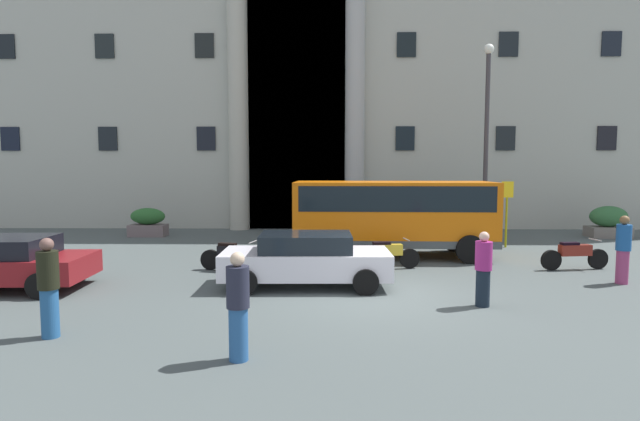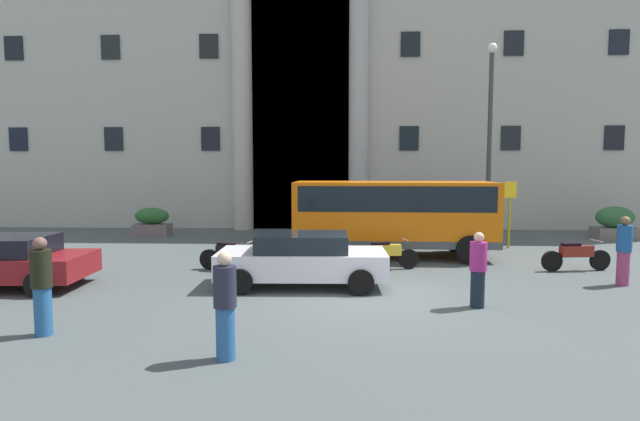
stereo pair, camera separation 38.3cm
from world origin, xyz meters
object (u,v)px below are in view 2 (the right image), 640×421
object	(u,v)px
motorcycle_near_kerb	(385,254)
scooter_by_planter	(575,255)
hedge_planter_east	(152,222)
pedestrian_man_red_shirt	(478,270)
hedge_planter_far_west	(448,219)
pedestrian_woman_with_bag	(624,251)
orange_minibus	(393,212)
parked_estate_mid	(302,259)
motorcycle_far_end	(230,255)
pedestrian_child_trailing	(225,306)
lamppost_plaza_centre	(490,128)
parked_sedan_far	(3,261)
pedestrian_woman_dark_dress	(42,286)
bus_stop_sign	(510,207)
hedge_planter_entrance_left	(615,223)

from	to	relation	value
motorcycle_near_kerb	scooter_by_planter	xyz separation A→B (m)	(5.51, 0.03, 0.00)
hedge_planter_east	pedestrian_man_red_shirt	world-z (taller)	pedestrian_man_red_shirt
hedge_planter_far_west	pedestrian_woman_with_bag	world-z (taller)	pedestrian_woman_with_bag
hedge_planter_east	pedestrian_man_red_shirt	xyz separation A→B (m)	(11.25, -10.84, 0.22)
hedge_planter_far_west	orange_minibus	bearing A→B (deg)	-119.66
parked_estate_mid	pedestrian_woman_with_bag	world-z (taller)	pedestrian_woman_with_bag
motorcycle_near_kerb	motorcycle_far_end	distance (m)	4.52
hedge_planter_far_west	motorcycle_far_end	world-z (taller)	hedge_planter_far_west
pedestrian_child_trailing	lamppost_plaza_centre	bearing A→B (deg)	-127.89
pedestrian_man_red_shirt	parked_sedan_far	bearing A→B (deg)	-33.34
motorcycle_far_end	lamppost_plaza_centre	world-z (taller)	lamppost_plaza_centre
scooter_by_planter	pedestrian_child_trailing	world-z (taller)	pedestrian_child_trailing
parked_sedan_far	scooter_by_planter	distance (m)	15.47
motorcycle_far_end	pedestrian_man_red_shirt	xyz separation A→B (m)	(6.16, -3.57, 0.36)
parked_estate_mid	motorcycle_far_end	world-z (taller)	parked_estate_mid
pedestrian_woman_dark_dress	pedestrian_woman_with_bag	size ratio (longest dim) A/B	1.00
bus_stop_sign	pedestrian_man_red_shirt	xyz separation A→B (m)	(-3.32, -8.06, -0.72)
orange_minibus	parked_estate_mid	bearing A→B (deg)	-121.09
parked_sedan_far	motorcycle_far_end	size ratio (longest dim) A/B	2.07
hedge_planter_east	motorcycle_near_kerb	bearing A→B (deg)	-35.77
hedge_planter_entrance_left	scooter_by_planter	xyz separation A→B (m)	(-4.82, -6.92, -0.19)
lamppost_plaza_centre	hedge_planter_entrance_left	bearing A→B (deg)	14.23
parked_estate_mid	motorcycle_near_kerb	bearing A→B (deg)	41.95
hedge_planter_east	pedestrian_child_trailing	xyz separation A→B (m)	(6.51, -13.97, 0.27)
orange_minibus	hedge_planter_east	world-z (taller)	orange_minibus
bus_stop_sign	parked_sedan_far	size ratio (longest dim) A/B	0.59
hedge_planter_east	parked_sedan_far	size ratio (longest dim) A/B	0.38
hedge_planter_far_west	pedestrian_man_red_shirt	world-z (taller)	pedestrian_man_red_shirt
hedge_planter_east	pedestrian_child_trailing	world-z (taller)	pedestrian_child_trailing
motorcycle_far_end	bus_stop_sign	bearing A→B (deg)	39.04
parked_estate_mid	parked_sedan_far	world-z (taller)	parked_estate_mid
bus_stop_sign	hedge_planter_far_west	xyz separation A→B (m)	(-1.60, 3.11, -0.76)
hedge_planter_entrance_left	parked_sedan_far	distance (m)	22.23
hedge_planter_east	pedestrian_woman_dark_dress	world-z (taller)	pedestrian_woman_dark_dress
orange_minibus	pedestrian_man_red_shirt	size ratio (longest dim) A/B	4.06
pedestrian_child_trailing	lamppost_plaza_centre	size ratio (longest dim) A/B	0.22
hedge_planter_entrance_left	motorcycle_far_end	distance (m)	16.54
motorcycle_far_end	pedestrian_woman_dark_dress	xyz separation A→B (m)	(-2.12, -5.70, 0.44)
motorcycle_near_kerb	motorcycle_far_end	size ratio (longest dim) A/B	0.96
parked_estate_mid	pedestrian_woman_with_bag	distance (m)	8.19
hedge_planter_east	lamppost_plaza_centre	distance (m)	14.77
pedestrian_woman_dark_dress	scooter_by_planter	bearing A→B (deg)	-176.62
scooter_by_planter	parked_estate_mid	bearing A→B (deg)	-172.61
parked_estate_mid	lamppost_plaza_centre	world-z (taller)	lamppost_plaza_centre
bus_stop_sign	pedestrian_man_red_shirt	world-z (taller)	bus_stop_sign
parked_estate_mid	pedestrian_man_red_shirt	world-z (taller)	pedestrian_man_red_shirt
parked_estate_mid	pedestrian_child_trailing	size ratio (longest dim) A/B	2.48
pedestrian_woman_with_bag	lamppost_plaza_centre	distance (m)	8.20
pedestrian_woman_with_bag	pedestrian_child_trailing	bearing A→B (deg)	111.83
scooter_by_planter	lamppost_plaza_centre	distance (m)	6.88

